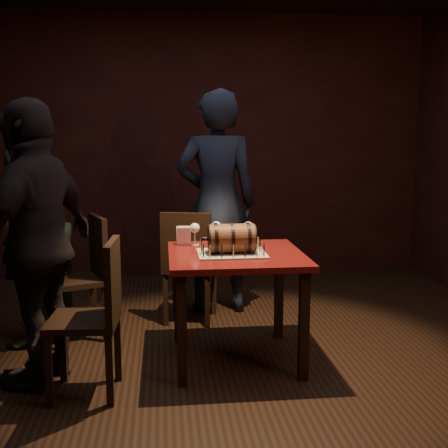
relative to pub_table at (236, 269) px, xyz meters
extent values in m
plane|color=black|center=(-0.14, -0.07, -0.64)|extent=(5.00, 5.00, 0.00)
cube|color=black|center=(-0.14, 2.43, 0.76)|extent=(5.00, 0.04, 2.80)
cube|color=black|center=(-0.14, -2.57, 0.76)|extent=(5.00, 0.04, 2.80)
cube|color=#4E0D0D|center=(0.00, 0.00, 0.09)|extent=(0.90, 0.90, 0.04)
cube|color=black|center=(-0.38, -0.38, -0.29)|extent=(0.06, 0.06, 0.71)
cube|color=black|center=(0.38, -0.38, -0.29)|extent=(0.06, 0.06, 0.71)
cube|color=black|center=(-0.38, 0.38, -0.29)|extent=(0.06, 0.06, 0.71)
cube|color=black|center=(0.38, 0.38, -0.29)|extent=(0.06, 0.06, 0.71)
cube|color=#A09581|center=(-0.03, -0.05, 0.12)|extent=(0.45, 0.35, 0.01)
cylinder|color=brown|center=(-0.03, -0.05, 0.22)|extent=(0.29, 0.19, 0.19)
cylinder|color=black|center=(-0.14, -0.05, 0.22)|extent=(0.02, 0.21, 0.21)
cylinder|color=black|center=(-0.03, -0.05, 0.22)|extent=(0.02, 0.21, 0.21)
cylinder|color=black|center=(0.07, -0.05, 0.22)|extent=(0.02, 0.21, 0.21)
cylinder|color=black|center=(-0.18, -0.05, 0.22)|extent=(0.01, 0.19, 0.19)
cylinder|color=black|center=(0.11, -0.05, 0.22)|extent=(0.01, 0.19, 0.19)
cylinder|color=black|center=(-0.20, -0.05, 0.22)|extent=(0.04, 0.02, 0.02)
sphere|color=black|center=(-0.22, -0.05, 0.22)|extent=(0.03, 0.03, 0.03)
cylinder|color=#DACF82|center=(-0.19, -0.19, 0.16)|extent=(0.01, 0.01, 0.08)
cylinder|color=black|center=(-0.19, -0.19, 0.21)|extent=(0.00, 0.00, 0.01)
cylinder|color=black|center=(-0.12, -0.19, 0.16)|extent=(0.01, 0.01, 0.08)
cylinder|color=black|center=(-0.12, -0.19, 0.21)|extent=(0.00, 0.00, 0.01)
cylinder|color=#DACF82|center=(-0.04, -0.19, 0.16)|extent=(0.01, 0.01, 0.08)
cylinder|color=black|center=(-0.04, -0.19, 0.21)|extent=(0.00, 0.00, 0.01)
cylinder|color=black|center=(0.04, -0.19, 0.16)|extent=(0.01, 0.01, 0.08)
cylinder|color=black|center=(0.04, -0.19, 0.21)|extent=(0.00, 0.00, 0.01)
cylinder|color=#DACF82|center=(0.11, -0.19, 0.16)|extent=(0.01, 0.01, 0.08)
cylinder|color=black|center=(0.11, -0.19, 0.21)|extent=(0.00, 0.00, 0.01)
cylinder|color=black|center=(0.16, -0.17, 0.16)|extent=(0.01, 0.01, 0.08)
cylinder|color=black|center=(0.16, -0.17, 0.21)|extent=(0.00, 0.00, 0.01)
cylinder|color=#DACF82|center=(0.16, -0.09, 0.16)|extent=(0.01, 0.01, 0.08)
cylinder|color=black|center=(0.16, -0.09, 0.21)|extent=(0.00, 0.00, 0.01)
cylinder|color=black|center=(0.16, -0.02, 0.16)|extent=(0.01, 0.01, 0.08)
cylinder|color=black|center=(0.16, -0.02, 0.21)|extent=(0.00, 0.00, 0.01)
cylinder|color=#DACF82|center=(0.16, 0.06, 0.16)|extent=(0.01, 0.01, 0.08)
cylinder|color=black|center=(0.16, 0.06, 0.21)|extent=(0.00, 0.00, 0.01)
cylinder|color=black|center=(0.12, 0.10, 0.16)|extent=(0.01, 0.01, 0.08)
cylinder|color=black|center=(0.12, 0.10, 0.21)|extent=(0.00, 0.00, 0.01)
cylinder|color=#DACF82|center=(0.05, 0.10, 0.16)|extent=(0.01, 0.01, 0.08)
cylinder|color=black|center=(0.05, 0.10, 0.21)|extent=(0.00, 0.00, 0.01)
cylinder|color=black|center=(-0.03, 0.10, 0.16)|extent=(0.01, 0.01, 0.08)
cylinder|color=black|center=(-0.03, 0.10, 0.21)|extent=(0.00, 0.00, 0.01)
cylinder|color=#DACF82|center=(-0.10, 0.10, 0.16)|extent=(0.01, 0.01, 0.08)
cylinder|color=black|center=(-0.10, 0.10, 0.21)|extent=(0.00, 0.00, 0.01)
cylinder|color=black|center=(-0.18, 0.10, 0.16)|extent=(0.01, 0.01, 0.08)
cylinder|color=black|center=(-0.18, 0.10, 0.21)|extent=(0.00, 0.00, 0.01)
cylinder|color=#DACF82|center=(-0.23, 0.07, 0.16)|extent=(0.01, 0.01, 0.08)
cylinder|color=black|center=(-0.23, 0.07, 0.21)|extent=(0.00, 0.00, 0.01)
cylinder|color=black|center=(-0.23, -0.01, 0.16)|extent=(0.01, 0.01, 0.08)
cylinder|color=black|center=(-0.23, -0.01, 0.21)|extent=(0.00, 0.00, 0.01)
cylinder|color=#DACF82|center=(-0.23, -0.08, 0.16)|extent=(0.01, 0.01, 0.08)
cylinder|color=black|center=(-0.23, -0.08, 0.21)|extent=(0.00, 0.00, 0.01)
cylinder|color=black|center=(-0.23, -0.16, 0.16)|extent=(0.01, 0.01, 0.08)
cylinder|color=black|center=(-0.23, -0.16, 0.21)|extent=(0.00, 0.00, 0.01)
cylinder|color=silver|center=(-0.26, 0.29, 0.11)|extent=(0.06, 0.06, 0.01)
cylinder|color=silver|center=(-0.26, 0.29, 0.16)|extent=(0.01, 0.01, 0.09)
sphere|color=silver|center=(-0.26, 0.29, 0.23)|extent=(0.07, 0.07, 0.07)
sphere|color=#591114|center=(-0.26, 0.29, 0.23)|extent=(0.05, 0.05, 0.05)
cylinder|color=silver|center=(-0.10, 0.35, 0.11)|extent=(0.06, 0.06, 0.01)
cylinder|color=silver|center=(-0.10, 0.35, 0.16)|extent=(0.01, 0.01, 0.09)
sphere|color=silver|center=(-0.10, 0.35, 0.23)|extent=(0.07, 0.07, 0.07)
cylinder|color=silver|center=(0.13, 0.32, 0.11)|extent=(0.06, 0.06, 0.01)
cylinder|color=silver|center=(0.13, 0.32, 0.16)|extent=(0.01, 0.01, 0.09)
sphere|color=silver|center=(0.13, 0.32, 0.23)|extent=(0.07, 0.07, 0.07)
sphere|color=#BF594C|center=(0.13, 0.32, 0.23)|extent=(0.05, 0.05, 0.05)
cylinder|color=silver|center=(-0.13, 0.18, 0.18)|extent=(0.07, 0.07, 0.15)
cylinder|color=#9E5414|center=(-0.13, 0.18, 0.17)|extent=(0.06, 0.06, 0.11)
cylinder|color=white|center=(-0.13, 0.18, 0.23)|extent=(0.06, 0.06, 0.02)
cube|color=black|center=(-0.27, 0.87, -0.19)|extent=(0.49, 0.49, 0.04)
cube|color=black|center=(-0.06, 0.99, -0.43)|extent=(0.04, 0.04, 0.43)
cube|color=black|center=(-0.39, 1.07, -0.43)|extent=(0.04, 0.04, 0.43)
cube|color=black|center=(-0.14, 0.66, -0.43)|extent=(0.04, 0.04, 0.43)
cube|color=black|center=(-0.47, 0.74, -0.43)|extent=(0.04, 0.04, 0.43)
cube|color=black|center=(-0.31, 0.69, 0.06)|extent=(0.40, 0.14, 0.46)
cube|color=black|center=(-1.14, 0.53, -0.19)|extent=(0.52, 0.52, 0.04)
cube|color=black|center=(-1.36, 0.63, -0.43)|extent=(0.04, 0.04, 0.43)
cube|color=black|center=(-1.24, 0.31, -0.43)|extent=(0.04, 0.04, 0.43)
cube|color=black|center=(-1.05, 0.75, -0.43)|extent=(0.04, 0.04, 0.43)
cube|color=black|center=(-0.92, 0.43, -0.43)|extent=(0.04, 0.04, 0.43)
cube|color=black|center=(-0.98, 0.59, 0.06)|extent=(0.18, 0.39, 0.46)
cube|color=black|center=(-0.96, -0.42, -0.19)|extent=(0.42, 0.42, 0.04)
cube|color=black|center=(-1.12, -0.24, -0.43)|extent=(0.04, 0.04, 0.43)
cube|color=black|center=(-1.14, -0.58, -0.43)|extent=(0.04, 0.04, 0.43)
cube|color=black|center=(-0.78, -0.26, -0.43)|extent=(0.04, 0.04, 0.43)
cube|color=black|center=(-0.80, -0.60, -0.43)|extent=(0.04, 0.04, 0.43)
cube|color=black|center=(-0.78, -0.43, 0.06)|extent=(0.06, 0.40, 0.46)
imported|color=black|center=(-0.02, 1.12, 0.32)|extent=(0.73, 0.50, 1.91)
imported|color=#384422|center=(-1.49, 0.54, 0.23)|extent=(0.88, 1.00, 1.73)
imported|color=black|center=(-1.24, -0.21, 0.24)|extent=(0.80, 1.11, 1.75)
camera|label=1|loc=(-0.48, -3.66, 0.90)|focal=45.00mm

